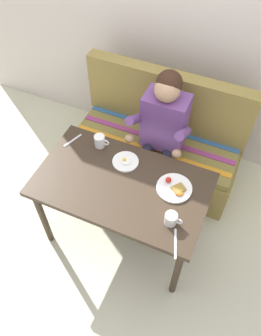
# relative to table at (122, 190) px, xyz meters

# --- Properties ---
(ground_plane) EXTENTS (8.00, 8.00, 0.00)m
(ground_plane) POSITION_rel_table_xyz_m (0.00, 0.00, -0.65)
(ground_plane) COLOR beige
(back_wall) EXTENTS (4.40, 0.10, 2.60)m
(back_wall) POSITION_rel_table_xyz_m (0.00, 1.27, 0.65)
(back_wall) COLOR beige
(back_wall) RESTS_ON ground
(table) EXTENTS (1.20, 0.70, 0.73)m
(table) POSITION_rel_table_xyz_m (0.00, 0.00, 0.00)
(table) COLOR #34271B
(table) RESTS_ON ground
(couch) EXTENTS (1.44, 0.56, 1.00)m
(couch) POSITION_rel_table_xyz_m (0.00, 0.76, -0.32)
(couch) COLOR olive
(couch) RESTS_ON ground
(person) EXTENTS (0.45, 0.61, 1.21)m
(person) POSITION_rel_table_xyz_m (0.07, 0.59, 0.09)
(person) COLOR #6B4183
(person) RESTS_ON ground
(plate_breakfast) EXTENTS (0.24, 0.24, 0.05)m
(plate_breakfast) POSITION_rel_table_xyz_m (0.35, 0.10, 0.09)
(plate_breakfast) COLOR white
(plate_breakfast) RESTS_ON table
(plate_eggs) EXTENTS (0.19, 0.19, 0.04)m
(plate_eggs) POSITION_rel_table_xyz_m (-0.05, 0.18, 0.09)
(plate_eggs) COLOR white
(plate_eggs) RESTS_ON table
(coffee_mug) EXTENTS (0.12, 0.08, 0.09)m
(coffee_mug) POSITION_rel_table_xyz_m (0.41, -0.16, 0.13)
(coffee_mug) COLOR white
(coffee_mug) RESTS_ON table
(coffee_mug_second) EXTENTS (0.12, 0.08, 0.10)m
(coffee_mug_second) POSITION_rel_table_xyz_m (-0.29, 0.25, 0.13)
(coffee_mug_second) COLOR white
(coffee_mug_second) RESTS_ON table
(fork) EXTENTS (0.07, 0.16, 0.00)m
(fork) POSITION_rel_table_xyz_m (-0.50, 0.21, 0.08)
(fork) COLOR silver
(fork) RESTS_ON table
(knife) EXTENTS (0.08, 0.19, 0.00)m
(knife) POSITION_rel_table_xyz_m (0.49, -0.28, 0.08)
(knife) COLOR silver
(knife) RESTS_ON table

